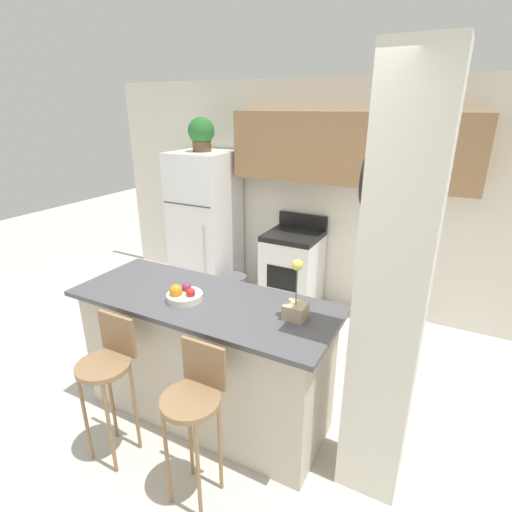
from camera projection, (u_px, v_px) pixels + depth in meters
ground_plane at (209, 412)px, 3.16m from camera, size 14.00×14.00×0.00m
wall_back at (329, 178)px, 4.41m from camera, size 5.60×0.38×2.55m
pillar_right at (391, 300)px, 2.17m from camera, size 0.38×0.32×2.55m
counter_bar at (206, 358)px, 2.98m from camera, size 1.93×0.76×1.00m
refrigerator at (205, 224)px, 4.99m from camera, size 0.70×0.73×1.76m
stove_range at (292, 269)px, 4.69m from camera, size 0.60×0.61×1.07m
bar_stool_left at (108, 368)px, 2.58m from camera, size 0.34×0.34×1.02m
bar_stool_right at (195, 402)px, 2.28m from camera, size 0.34×0.34×1.02m
potted_plant_on_fridge at (201, 133)px, 4.61m from camera, size 0.31×0.31×0.39m
orchid_vase at (296, 304)px, 2.51m from camera, size 0.14×0.14×0.40m
fruit_bowl at (184, 295)px, 2.77m from camera, size 0.25×0.25×0.12m
trash_bin at (235, 290)px, 4.78m from camera, size 0.28×0.28×0.38m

